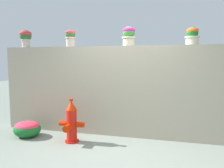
% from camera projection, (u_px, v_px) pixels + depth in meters
% --- Properties ---
extents(ground_plane, '(24.00, 24.00, 0.00)m').
position_uv_depth(ground_plane, '(116.00, 155.00, 3.93)').
color(ground_plane, gray).
extents(stone_wall, '(5.76, 0.31, 1.93)m').
position_uv_depth(stone_wall, '(128.00, 91.00, 4.87)').
color(stone_wall, tan).
rests_on(stone_wall, ground).
extents(potted_plant_0, '(0.29, 0.29, 0.42)m').
position_uv_depth(potted_plant_0, '(26.00, 37.00, 5.40)').
color(potted_plant_0, beige).
rests_on(potted_plant_0, stone_wall).
extents(potted_plant_1, '(0.23, 0.23, 0.38)m').
position_uv_depth(potted_plant_1, '(70.00, 37.00, 5.04)').
color(potted_plant_1, beige).
rests_on(potted_plant_1, stone_wall).
extents(potted_plant_2, '(0.29, 0.29, 0.40)m').
position_uv_depth(potted_plant_2, '(129.00, 35.00, 4.71)').
color(potted_plant_2, beige).
rests_on(potted_plant_2, stone_wall).
extents(potted_plant_3, '(0.29, 0.29, 0.35)m').
position_uv_depth(potted_plant_3, '(192.00, 35.00, 4.45)').
color(potted_plant_3, '#BDBA9E').
rests_on(potted_plant_3, stone_wall).
extents(fire_hydrant, '(0.52, 0.42, 0.88)m').
position_uv_depth(fire_hydrant, '(71.00, 123.00, 4.50)').
color(fire_hydrant, red).
rests_on(fire_hydrant, ground).
extents(flower_bush_left, '(0.59, 0.53, 0.34)m').
position_uv_depth(flower_bush_left, '(27.00, 128.00, 4.86)').
color(flower_bush_left, '#196529').
rests_on(flower_bush_left, ground).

